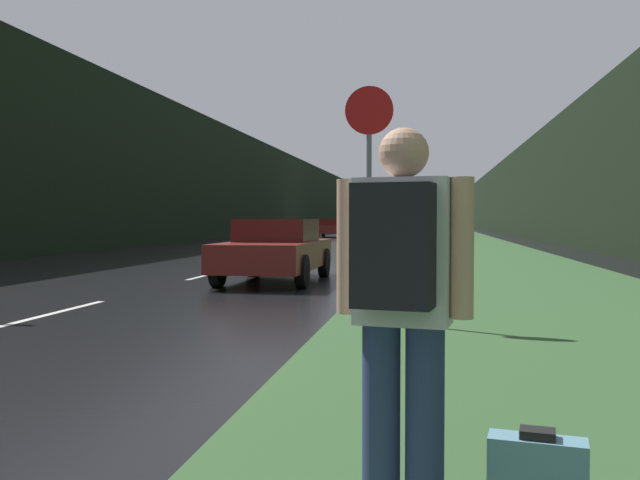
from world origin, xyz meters
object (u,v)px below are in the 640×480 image
stop_sign (369,181)px  hitchhiker_with_backpack (401,299)px  car_passing_near (276,249)px  suitcase (537,478)px  car_passing_far (375,230)px  delivery_truck (360,215)px  car_oncoming (332,228)px

stop_sign → hitchhiker_with_backpack: 6.05m
hitchhiker_with_backpack → car_passing_near: size_ratio=0.40×
suitcase → car_passing_far: (-3.85, 38.22, 0.51)m
stop_sign → car_passing_far: bearing=94.5°
suitcase → car_passing_far: car_passing_far is taller
stop_sign → hitchhiker_with_backpack: bearing=-83.5°
car_passing_near → delivery_truck: bearing=-85.9°
delivery_truck → stop_sign: bearing=-83.9°
car_passing_near → delivery_truck: (-4.06, 56.75, 1.15)m
hitchhiker_with_backpack → car_passing_far: bearing=104.2°
suitcase → car_oncoming: car_oncoming is taller
car_oncoming → car_passing_near: bearing=-83.7°
hitchhiker_with_backpack → car_passing_far: 38.53m
stop_sign → suitcase: bearing=-77.4°
car_oncoming → delivery_truck: delivery_truck is taller
car_passing_near → suitcase: bearing=108.7°
suitcase → car_passing_near: car_passing_near is taller
delivery_truck → car_passing_far: bearing=-82.3°
stop_sign → delivery_truck: delivery_truck is taller
car_passing_far → delivery_truck: delivery_truck is taller
car_passing_far → car_passing_near: bearing=90.0°
car_passing_far → car_oncoming: car_oncoming is taller
suitcase → car_passing_near: (-3.85, 11.36, 0.51)m
hitchhiker_with_backpack → car_passing_far: size_ratio=0.39×
car_passing_near → stop_sign: bearing=114.6°
hitchhiker_with_backpack → suitcase: size_ratio=3.89×
car_passing_far → delivery_truck: (-4.06, 29.88, 1.14)m
car_passing_far → suitcase: bearing=95.7°
car_passing_near → car_oncoming: bearing=-83.7°
car_passing_far → car_oncoming: (-4.06, 9.76, 0.01)m
suitcase → car_oncoming: 48.63m
delivery_truck → suitcase: bearing=-83.4°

